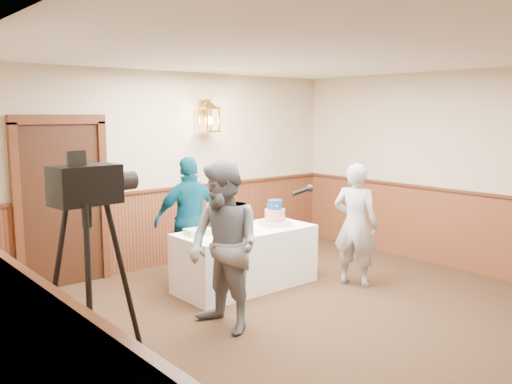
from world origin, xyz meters
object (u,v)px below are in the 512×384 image
interviewer (224,247)px  assistant_p (191,220)px  sheet_cake_green (199,232)px  sheet_cake_yellow (226,232)px  tv_camera_rig (91,309)px  baker (355,224)px  tiered_cake (275,216)px  display_table (246,258)px

interviewer → assistant_p: interviewer is taller
sheet_cake_green → interviewer: 1.15m
assistant_p → interviewer: bearing=84.3°
sheet_cake_yellow → interviewer: interviewer is taller
assistant_p → tv_camera_rig: tv_camera_rig is taller
sheet_cake_green → baker: size_ratio=0.19×
tv_camera_rig → interviewer: bearing=17.0°
tv_camera_rig → assistant_p: bearing=38.6°
sheet_cake_green → tiered_cake: bearing=-10.6°
display_table → assistant_p: size_ratio=1.09×
display_table → sheet_cake_yellow: (-0.37, -0.08, 0.41)m
sheet_cake_yellow → tv_camera_rig: bearing=-146.2°
sheet_cake_green → baker: (1.77, -0.96, 0.01)m
display_table → baker: bearing=-36.1°
sheet_cake_yellow → tv_camera_rig: tv_camera_rig is taller
tiered_cake → sheet_cake_green: tiered_cake is taller
interviewer → assistant_p: 1.70m
display_table → tv_camera_rig: 3.25m
tiered_cake → interviewer: interviewer is taller
assistant_p → baker: bearing=152.7°
assistant_p → tiered_cake: bearing=156.2°
tiered_cake → tv_camera_rig: (-3.18, -1.60, -0.05)m
baker → tv_camera_rig: bearing=80.2°
display_table → sheet_cake_green: sheet_cake_green is taller
tiered_cake → baker: baker is taller
display_table → tiered_cake: tiered_cake is taller
display_table → interviewer: 1.49m
display_table → assistant_p: 0.88m
baker → sheet_cake_green: bearing=39.5°
interviewer → sheet_cake_green: bearing=156.2°
interviewer → tv_camera_rig: bearing=-69.8°
tiered_cake → assistant_p: (-0.84, 0.70, -0.06)m
baker → assistant_p: (-1.54, 1.46, 0.03)m
sheet_cake_yellow → interviewer: 1.10m
display_table → sheet_cake_yellow: size_ratio=5.94×
baker → tiered_cake: bearing=20.8°
sheet_cake_green → assistant_p: assistant_p is taller
sheet_cake_yellow → baker: baker is taller
tiered_cake → sheet_cake_green: 1.08m
assistant_p → sheet_cake_yellow: bearing=109.0°
display_table → baker: (1.14, -0.83, 0.42)m
display_table → baker: 1.47m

